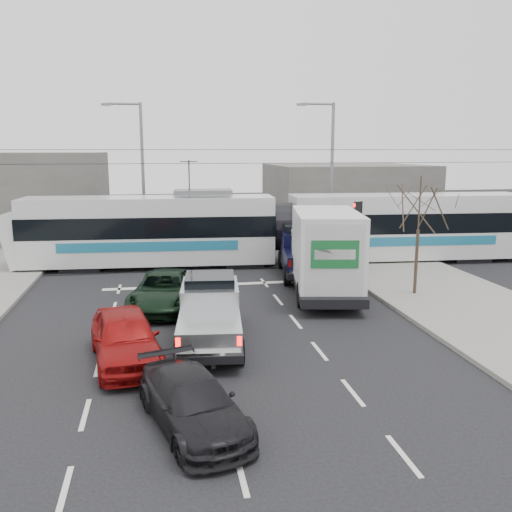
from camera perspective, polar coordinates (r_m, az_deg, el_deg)
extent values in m
plane|color=black|center=(19.72, -0.64, -7.20)|extent=(120.00, 120.00, 0.00)
cube|color=gray|center=(22.91, 22.26, -5.24)|extent=(6.00, 60.00, 0.15)
cube|color=#33302D|center=(29.29, -3.89, -1.10)|extent=(60.00, 1.60, 0.03)
cube|color=slate|center=(42.03, -25.32, 5.71)|extent=(14.00, 10.00, 6.00)
cube|color=slate|center=(45.22, 9.41, 6.29)|extent=(12.00, 10.00, 5.00)
cylinder|color=#47382B|center=(23.99, 16.51, -0.57)|extent=(0.14, 0.14, 2.75)
cylinder|color=#47382B|center=(23.63, 16.85, 5.37)|extent=(0.07, 0.07, 2.25)
cylinder|color=black|center=(27.12, 10.91, 1.91)|extent=(0.12, 0.12, 3.60)
cube|color=black|center=(26.87, 10.61, 4.64)|extent=(0.28, 0.28, 0.95)
cylinder|color=#FF0C07|center=(26.79, 10.33, 5.27)|extent=(0.06, 0.20, 0.20)
cylinder|color=orange|center=(26.82, 10.31, 4.63)|extent=(0.06, 0.20, 0.20)
cylinder|color=#05330C|center=(26.85, 10.29, 4.00)|extent=(0.06, 0.20, 0.20)
cube|color=white|center=(26.90, 11.02, 2.91)|extent=(0.02, 0.30, 0.40)
cylinder|color=slate|center=(34.19, 7.96, 8.18)|extent=(0.20, 0.20, 9.00)
cylinder|color=slate|center=(33.96, 6.50, 15.62)|extent=(2.00, 0.14, 0.14)
cube|color=slate|center=(33.68, 4.81, 15.61)|extent=(0.55, 0.25, 0.14)
cylinder|color=slate|center=(34.52, -11.79, 8.08)|extent=(0.20, 0.20, 9.00)
cylinder|color=slate|center=(34.62, -13.81, 15.30)|extent=(2.00, 0.14, 0.14)
cube|color=slate|center=(34.68, -15.51, 15.12)|extent=(0.55, 0.25, 0.14)
cylinder|color=black|center=(28.64, -4.03, 9.70)|extent=(60.00, 0.03, 0.03)
cylinder|color=black|center=(28.63, -4.05, 11.10)|extent=(60.00, 0.03, 0.03)
cube|color=silver|center=(29.56, -11.02, 0.89)|extent=(13.24, 3.56, 1.59)
cube|color=black|center=(29.37, -11.11, 3.24)|extent=(13.30, 3.59, 1.08)
cube|color=silver|center=(29.26, -11.18, 5.13)|extent=(13.23, 3.45, 1.01)
cube|color=#1B698B|center=(28.15, -11.25, 0.96)|extent=(9.15, 0.59, 0.51)
cube|color=silver|center=(31.78, 15.49, 1.39)|extent=(13.24, 3.56, 1.59)
cube|color=black|center=(31.60, 15.60, 3.59)|extent=(13.30, 3.59, 1.08)
cube|color=silver|center=(31.50, 15.70, 5.34)|extent=(13.23, 3.45, 1.01)
cube|color=#1B698B|center=(30.47, 16.48, 1.49)|extent=(9.15, 0.59, 0.51)
cylinder|color=black|center=(29.70, 2.74, 3.10)|extent=(1.18, 2.69, 2.63)
cube|color=slate|center=(29.10, -5.60, 6.71)|extent=(3.15, 1.83, 0.25)
cube|color=black|center=(30.21, -17.70, -0.89)|extent=(2.17, 2.45, 0.37)
cube|color=black|center=(29.75, -1.35, -0.54)|extent=(2.17, 2.45, 0.37)
cube|color=black|center=(30.43, 6.68, -0.35)|extent=(2.17, 2.45, 0.37)
cube|color=black|center=(33.42, 21.08, 0.01)|extent=(2.17, 2.45, 0.37)
cube|color=black|center=(17.73, -4.86, -7.58)|extent=(2.49, 5.74, 0.24)
cube|color=#B5B7BA|center=(18.49, -4.86, -4.61)|extent=(2.12, 2.52, 1.10)
cube|color=black|center=(18.44, -4.88, -2.80)|extent=(1.80, 1.83, 0.53)
cube|color=#B5B7BA|center=(19.84, -4.81, -4.17)|extent=(1.92, 1.19, 0.53)
cube|color=#B5B7BA|center=(16.45, -4.92, -7.68)|extent=(2.13, 2.69, 0.62)
cube|color=silver|center=(15.18, -4.97, -10.37)|extent=(1.78, 0.36, 0.17)
cube|color=#FF0C07|center=(15.19, -8.22, -8.98)|extent=(0.14, 0.09, 0.27)
cube|color=#FF0C07|center=(15.16, -1.76, -8.91)|extent=(0.14, 0.09, 0.27)
cylinder|color=black|center=(19.50, -7.41, -6.32)|extent=(0.35, 0.79, 0.77)
cylinder|color=black|center=(19.48, -2.18, -6.26)|extent=(0.35, 0.79, 0.77)
cylinder|color=black|center=(16.14, -8.10, -10.12)|extent=(0.35, 0.79, 0.77)
cylinder|color=black|center=(16.11, -1.72, -10.04)|extent=(0.35, 0.79, 0.77)
cube|color=black|center=(23.81, 7.09, -2.61)|extent=(3.83, 7.74, 0.37)
cube|color=white|center=(26.36, 6.42, 0.74)|extent=(2.69, 2.18, 1.69)
cube|color=black|center=(26.39, 6.41, 2.16)|extent=(2.26, 1.54, 0.63)
cube|color=silver|center=(22.77, 7.41, 0.76)|extent=(3.40, 5.41, 3.12)
cube|color=silver|center=(20.34, 8.27, -0.50)|extent=(2.21, 0.45, 2.75)
cube|color=#15602A|center=(20.24, 8.31, 0.16)|extent=(1.75, 0.34, 1.06)
cube|color=black|center=(20.50, 8.24, -5.21)|extent=(2.29, 0.67, 0.19)
cylinder|color=black|center=(26.02, 4.03, -1.61)|extent=(0.48, 0.99, 0.95)
cylinder|color=black|center=(26.27, 8.90, -1.59)|extent=(0.48, 0.99, 0.95)
cylinder|color=black|center=(21.71, 4.80, -4.06)|extent=(0.50, 1.10, 1.06)
cylinder|color=black|center=(22.00, 10.62, -4.01)|extent=(0.50, 1.10, 1.06)
cube|color=black|center=(26.99, 5.06, -0.82)|extent=(2.98, 6.00, 0.29)
cube|color=black|center=(27.84, 4.86, 1.23)|extent=(2.43, 2.70, 1.32)
cube|color=black|center=(27.85, 4.86, 2.67)|extent=(2.05, 1.98, 0.63)
cube|color=black|center=(29.24, 4.56, 1.19)|extent=(2.15, 1.33, 0.63)
cube|color=black|center=(25.67, 5.39, -0.41)|extent=(2.45, 2.87, 0.75)
cube|color=silver|center=(24.28, 5.79, -1.83)|extent=(1.96, 0.50, 0.21)
cube|color=#590505|center=(24.21, 3.58, -0.80)|extent=(0.17, 0.12, 0.32)
cube|color=#590505|center=(24.44, 7.95, -0.78)|extent=(0.17, 0.12, 0.32)
cylinder|color=black|center=(28.72, 2.72, -0.41)|extent=(0.46, 0.96, 0.92)
cylinder|color=black|center=(28.93, 6.58, -0.39)|extent=(0.46, 0.96, 0.92)
cylinder|color=black|center=(25.15, 3.30, -2.09)|extent=(0.46, 0.96, 0.92)
cylinder|color=black|center=(25.38, 7.71, -2.05)|extent=(0.46, 0.96, 0.92)
imported|color=black|center=(21.88, -9.59, -3.58)|extent=(3.23, 5.43, 1.41)
imported|color=maroon|center=(16.56, -13.60, -8.31)|extent=(2.58, 4.83, 1.56)
imported|color=black|center=(12.72, -6.68, -15.05)|extent=(2.80, 4.50, 1.22)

